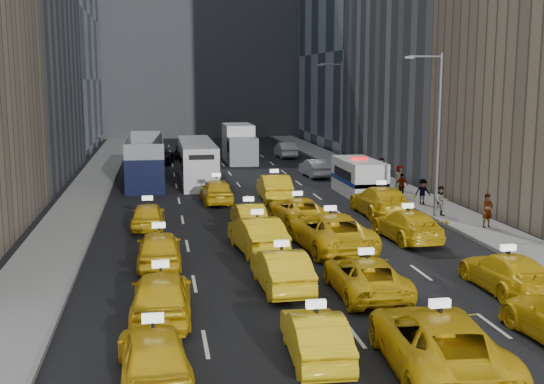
{
  "coord_description": "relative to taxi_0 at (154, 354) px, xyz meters",
  "views": [
    {
      "loc": [
        -5.7,
        -22.91,
        7.64
      ],
      "look_at": [
        -0.11,
        10.46,
        2.0
      ],
      "focal_mm": 45.0,
      "sensor_mm": 36.0,
      "label": 1
    }
  ],
  "objects": [
    {
      "name": "sidewalk_east",
      "position": [
        16.46,
        31.32,
        -0.67
      ],
      "size": [
        3.0,
        90.0,
        0.15
      ],
      "primitive_type": "cube",
      "color": "gray",
      "rests_on": "ground"
    },
    {
      "name": "pedestrian_5",
      "position": [
        16.56,
        31.44,
        0.26
      ],
      "size": [
        1.63,
        0.71,
        1.7
      ],
      "primitive_type": "imported",
      "rotation": [
        0.0,
        0.0,
        -0.17
      ],
      "color": "gray",
      "rests_on": "sidewalk_east"
    },
    {
      "name": "taxi_17",
      "position": [
        7.46,
        25.52,
        0.08
      ],
      "size": [
        1.9,
        5.07,
        1.65
      ],
      "primitive_type": "imported",
      "rotation": [
        0.0,
        0.0,
        3.11
      ],
      "color": "gold",
      "rests_on": "ground"
    },
    {
      "name": "misc_car_4",
      "position": [
        12.56,
        48.77,
        0.0
      ],
      "size": [
        1.63,
        4.54,
        1.49
      ],
      "primitive_type": "imported",
      "rotation": [
        0.0,
        0.0,
        3.15
      ],
      "color": "#B4B7BD",
      "rests_on": "ground"
    },
    {
      "name": "curb_east",
      "position": [
        15.01,
        31.32,
        -0.65
      ],
      "size": [
        0.15,
        90.0,
        0.18
      ],
      "primitive_type": "cube",
      "color": "slate",
      "rests_on": "ground"
    },
    {
      "name": "taxi_16",
      "position": [
        3.74,
        25.07,
        0.03
      ],
      "size": [
        1.94,
        4.59,
        1.55
      ],
      "primitive_type": "imported",
      "rotation": [
        0.0,
        0.0,
        3.17
      ],
      "color": "gold",
      "rests_on": "ground"
    },
    {
      "name": "taxi_6",
      "position": [
        7.43,
        5.99,
        -0.05
      ],
      "size": [
        2.39,
        5.02,
        1.38
      ],
      "primitive_type": "imported",
      "rotation": [
        0.0,
        0.0,
        3.12
      ],
      "color": "gold",
      "rests_on": "ground"
    },
    {
      "name": "city_bus",
      "position": [
        3.08,
        34.41,
        0.75
      ],
      "size": [
        3.71,
        11.85,
        3.01
      ],
      "rotation": [
        0.0,
        0.0,
        -0.11
      ],
      "color": "silver",
      "rests_on": "ground"
    },
    {
      "name": "misc_car_1",
      "position": [
        0.38,
        45.9,
        -0.06
      ],
      "size": [
        2.69,
        5.09,
        1.36
      ],
      "primitive_type": "imported",
      "rotation": [
        0.0,
        0.0,
        3.05
      ],
      "color": "black",
      "rests_on": "ground"
    },
    {
      "name": "streetlight_near",
      "position": [
        15.14,
        18.32,
        4.18
      ],
      "size": [
        2.15,
        0.22,
        9.0
      ],
      "color": "#595B60",
      "rests_on": "ground"
    },
    {
      "name": "misc_car_3",
      "position": [
        2.77,
        50.09,
        0.06
      ],
      "size": [
        2.32,
        4.85,
        1.6
      ],
      "primitive_type": "imported",
      "rotation": [
        0.0,
        0.0,
        3.05
      ],
      "color": "black",
      "rests_on": "ground"
    },
    {
      "name": "taxi_2",
      "position": [
        7.36,
        -0.57,
        0.08
      ],
      "size": [
        3.25,
        6.17,
        1.66
      ],
      "primitive_type": "imported",
      "rotation": [
        0.0,
        0.0,
        3.05
      ],
      "color": "gold",
      "rests_on": "ground"
    },
    {
      "name": "taxi_12",
      "position": [
        -0.37,
        18.28,
        -0.05
      ],
      "size": [
        1.79,
        4.14,
        1.39
      ],
      "primitive_type": "imported",
      "rotation": [
        0.0,
        0.0,
        3.1
      ],
      "color": "gold",
      "rests_on": "ground"
    },
    {
      "name": "pedestrian_3",
      "position": [
        15.44,
        24.19,
        0.19
      ],
      "size": [
        0.93,
        0.45,
        1.56
      ],
      "primitive_type": "imported",
      "rotation": [
        0.0,
        0.0,
        0.04
      ],
      "color": "gray",
      "rests_on": "sidewalk_east"
    },
    {
      "name": "misc_car_0",
      "position": [
        12.35,
        35.26,
        -0.04
      ],
      "size": [
        1.76,
        4.37,
        1.41
      ],
      "primitive_type": "imported",
      "rotation": [
        0.0,
        0.0,
        3.2
      ],
      "color": "#9C9EA4",
      "rests_on": "ground"
    },
    {
      "name": "pedestrian_4",
      "position": [
        16.31,
        26.93,
        0.27
      ],
      "size": [
        0.95,
        0.74,
        1.73
      ],
      "primitive_type": "imported",
      "rotation": [
        0.0,
        0.0,
        0.38
      ],
      "color": "gray",
      "rests_on": "sidewalk_east"
    },
    {
      "name": "taxi_14",
      "position": [
        7.53,
        18.56,
        -0.06
      ],
      "size": [
        2.85,
        5.16,
        1.37
      ],
      "primitive_type": "imported",
      "rotation": [
        0.0,
        0.0,
        3.26
      ],
      "color": "gold",
      "rests_on": "ground"
    },
    {
      "name": "nypd_van",
      "position": [
        13.33,
        26.56,
        0.4
      ],
      "size": [
        2.93,
        6.11,
        2.53
      ],
      "rotation": [
        0.0,
        0.0,
        -0.11
      ],
      "color": "silver",
      "rests_on": "ground"
    },
    {
      "name": "ground",
      "position": [
        5.96,
        6.32,
        -0.74
      ],
      "size": [
        160.0,
        160.0,
        0.0
      ],
      "primitive_type": "plane",
      "color": "black",
      "rests_on": "ground"
    },
    {
      "name": "taxi_9",
      "position": [
        4.5,
        12.68,
        0.06
      ],
      "size": [
        2.26,
        5.03,
        1.6
      ],
      "primitive_type": "imported",
      "rotation": [
        0.0,
        0.0,
        3.26
      ],
      "color": "gold",
      "rests_on": "ground"
    },
    {
      "name": "taxi_11",
      "position": [
        11.89,
        13.72,
        -0.02
      ],
      "size": [
        2.37,
        5.15,
        1.46
      ],
      "primitive_type": "imported",
      "rotation": [
        0.0,
        0.0,
        3.21
      ],
      "color": "gold",
      "rests_on": "ground"
    },
    {
      "name": "double_decker",
      "position": [
        -0.69,
        34.3,
        0.92
      ],
      "size": [
        3.36,
        11.72,
        3.37
      ],
      "rotation": [
        0.0,
        0.0,
        -0.06
      ],
      "color": "black",
      "rests_on": "ground"
    },
    {
      "name": "misc_car_2",
      "position": [
        7.78,
        50.36,
        0.04
      ],
      "size": [
        2.48,
        5.53,
        1.57
      ],
      "primitive_type": "imported",
      "rotation": [
        0.0,
        0.0,
        3.09
      ],
      "color": "slate",
      "rests_on": "ground"
    },
    {
      "name": "taxi_7",
      "position": [
        12.61,
        5.55,
        -0.04
      ],
      "size": [
        1.99,
        4.84,
        1.4
      ],
      "primitive_type": "imported",
      "rotation": [
        0.0,
        0.0,
        3.15
      ],
      "color": "gold",
      "rests_on": "ground"
    },
    {
      "name": "streetlight_far",
      "position": [
        15.14,
        38.32,
        4.18
      ],
      "size": [
        2.15,
        0.22,
        9.0
      ],
      "color": "#595B60",
      "rests_on": "ground"
    },
    {
      "name": "taxi_10",
      "position": [
        7.81,
        12.6,
        0.1
      ],
      "size": [
        3.28,
        6.25,
        1.68
      ],
      "primitive_type": "imported",
      "rotation": [
        0.0,
        0.0,
        3.23
      ],
      "color": "gold",
      "rests_on": "ground"
    },
    {
      "name": "box_truck",
      "position": [
        7.67,
        46.09,
        0.95
      ],
      "size": [
        3.48,
        7.76,
        3.43
      ],
      "rotation": [
        0.0,
        0.0,
        0.12
      ],
      "color": "white",
      "rests_on": "ground"
    },
    {
      "name": "pedestrian_0",
      "position": [
        16.7,
        15.12,
        0.27
      ],
      "size": [
        0.72,
        0.57,
        1.73
      ],
      "primitive_type": "imported",
      "rotation": [
        0.0,
        0.0,
        0.28
      ],
      "color": "gray",
      "rests_on": "sidewalk_east"
    },
    {
      "name": "sidewalk_west",
      "position": [
        -4.54,
        31.32,
        -0.67
      ],
      "size": [
        3.0,
        90.0,
        0.15
      ],
      "primitive_type": "cube",
      "color": "gray",
      "rests_on": "ground"
    },
    {
      "name": "taxi_1",
      "position": [
        4.37,
        0.73,
        -0.06
      ],
      "size": [
        1.63,
        4.2,
        1.36
      ],
      "primitive_type": "imported",
      "rotation": [
        0.0,
        0.0,
        3.1
      ],
      "color": "gold",
      "rests_on": "ground"
    },
    {
      "name": "taxi_13",
      "position": [
        4.75,
        17.51,
        -0.08
      ],
      "size": [
        1.53,
        4.07,
        1.33
      ],
      "primitive_type": "imported",
      "rotation": [
        0.0,
        0.0,
        3.17
      ],
      "color": "gold",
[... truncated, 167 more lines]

